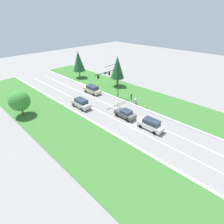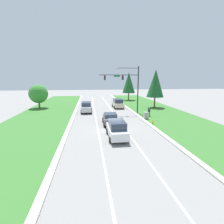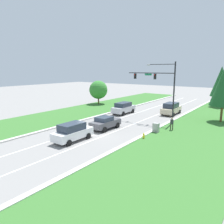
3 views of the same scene
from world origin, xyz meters
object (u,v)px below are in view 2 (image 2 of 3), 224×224
at_px(traffic_signal_mast, 128,83).
at_px(white_suv, 117,129).
at_px(utility_cabinet, 146,116).
at_px(silver_suv, 86,107).
at_px(champagne_suv, 118,103).
at_px(pedestrian, 149,111).
at_px(graphite_sedan, 110,119).
at_px(oak_near_left_tree, 38,94).
at_px(conifer_near_right_tree, 155,83).
at_px(fire_hydrant, 153,122).
at_px(conifer_far_right_tree, 129,83).

distance_m(traffic_signal_mast, white_suv, 15.00).
distance_m(traffic_signal_mast, utility_cabinet, 7.68).
height_order(silver_suv, champagne_suv, champagne_suv).
distance_m(traffic_signal_mast, pedestrian, 6.66).
relative_size(graphite_sedan, utility_cabinet, 3.75).
bearing_deg(oak_near_left_tree, traffic_signal_mast, -23.74).
bearing_deg(conifer_near_right_tree, silver_suv, -168.33).
distance_m(traffic_signal_mast, fire_hydrant, 10.30).
bearing_deg(white_suv, fire_hydrant, 39.98).
distance_m(champagne_suv, utility_cabinet, 12.24).
distance_m(pedestrian, fire_hydrant, 5.41).
relative_size(white_suv, oak_near_left_tree, 0.91).
bearing_deg(conifer_near_right_tree, champagne_suv, 170.89).
bearing_deg(utility_cabinet, traffic_signal_mast, 109.67).
bearing_deg(conifer_near_right_tree, graphite_sedan, -131.87).
bearing_deg(graphite_sedan, traffic_signal_mast, 62.70).
relative_size(pedestrian, oak_near_left_tree, 0.32).
bearing_deg(traffic_signal_mast, oak_near_left_tree, 156.26).
bearing_deg(oak_near_left_tree, white_suv, -57.03).
bearing_deg(oak_near_left_tree, champagne_suv, -4.56).
bearing_deg(fire_hydrant, champagne_suv, 99.84).
bearing_deg(champagne_suv, conifer_far_right_tree, 66.18).
xyz_separation_m(traffic_signal_mast, champagne_suv, (-0.72, 6.60, -4.75)).
bearing_deg(white_suv, champagne_suv, 80.53).
xyz_separation_m(traffic_signal_mast, pedestrian, (3.15, -3.31, -4.84)).
bearing_deg(silver_suv, white_suv, -76.63).
bearing_deg(conifer_far_right_tree, conifer_near_right_tree, -78.63).
xyz_separation_m(utility_cabinet, conifer_near_right_tree, (5.53, 10.64, 4.87)).
xyz_separation_m(champagne_suv, pedestrian, (3.87, -9.91, -0.09)).
relative_size(traffic_signal_mast, pedestrian, 5.19).
xyz_separation_m(oak_near_left_tree, conifer_far_right_tree, (22.80, 11.25, 2.09)).
distance_m(traffic_signal_mast, graphite_sedan, 10.05).
xyz_separation_m(white_suv, conifer_near_right_tree, (11.61, 18.89, 4.46)).
relative_size(fire_hydrant, conifer_far_right_tree, 0.08).
bearing_deg(conifer_far_right_tree, white_suv, -105.00).
xyz_separation_m(pedestrian, conifer_near_right_tree, (4.29, 8.61, 4.53)).
bearing_deg(utility_cabinet, oak_near_left_tree, 146.41).
bearing_deg(conifer_near_right_tree, utility_cabinet, -117.48).
xyz_separation_m(graphite_sedan, pedestrian, (7.36, 4.38, 0.07)).
bearing_deg(fire_hydrant, pedestrian, 76.58).
distance_m(utility_cabinet, conifer_far_right_tree, 25.18).
bearing_deg(pedestrian, white_suv, 45.34).
relative_size(champagne_suv, utility_cabinet, 4.24).
bearing_deg(pedestrian, conifer_near_right_tree, -125.69).
bearing_deg(traffic_signal_mast, conifer_near_right_tree, 35.42).
bearing_deg(conifer_far_right_tree, utility_cabinet, -96.32).
bearing_deg(conifer_near_right_tree, fire_hydrant, -111.80).
distance_m(silver_suv, conifer_near_right_tree, 16.10).
relative_size(silver_suv, utility_cabinet, 4.18).
distance_m(champagne_suv, pedestrian, 10.64).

